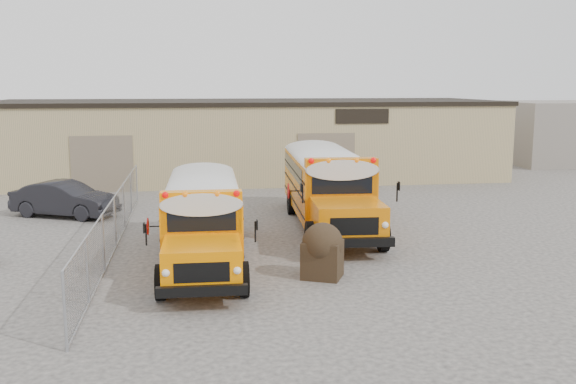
{
  "coord_description": "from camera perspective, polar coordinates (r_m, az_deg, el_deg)",
  "views": [
    {
      "loc": [
        -3.2,
        -19.5,
        5.66
      ],
      "look_at": [
        0.3,
        4.29,
        1.6
      ],
      "focal_mm": 40.0,
      "sensor_mm": 36.0,
      "label": 1
    }
  ],
  "objects": [
    {
      "name": "school_bus_left",
      "position": [
        26.53,
        -7.5,
        0.68
      ],
      "size": [
        2.93,
        9.46,
        2.75
      ],
      "color": "#FF8400",
      "rests_on": "ground"
    },
    {
      "name": "tarp_bundle",
      "position": [
        18.95,
        3.08,
        -5.14
      ],
      "size": [
        1.42,
        1.36,
        1.65
      ],
      "color": "black",
      "rests_on": "ground"
    },
    {
      "name": "distant_building_right",
      "position": [
        51.42,
        23.69,
        4.92
      ],
      "size": [
        10.0,
        8.0,
        4.4
      ],
      "primitive_type": "cube",
      "color": "gray",
      "rests_on": "ground"
    },
    {
      "name": "chainlink_fence",
      "position": [
        23.17,
        -15.13,
        -2.61
      ],
      "size": [
        0.07,
        18.07,
        1.81
      ],
      "color": "#999CA1",
      "rests_on": "ground"
    },
    {
      "name": "ground",
      "position": [
        20.55,
        0.93,
        -6.4
      ],
      "size": [
        120.0,
        120.0,
        0.0
      ],
      "primitive_type": "plane",
      "color": "#3C3A37",
      "rests_on": "ground"
    },
    {
      "name": "car_dark",
      "position": [
        29.25,
        -19.23,
        -0.59
      ],
      "size": [
        4.88,
        3.42,
        1.53
      ],
      "primitive_type": "imported",
      "rotation": [
        0.0,
        0.0,
        1.14
      ],
      "color": "black",
      "rests_on": "ground"
    },
    {
      "name": "warehouse",
      "position": [
        39.76,
        -3.73,
        4.82
      ],
      "size": [
        30.2,
        10.2,
        4.67
      ],
      "color": "tan",
      "rests_on": "ground"
    },
    {
      "name": "school_bus_right",
      "position": [
        32.29,
        1.76,
        2.72
      ],
      "size": [
        3.5,
        10.78,
        3.12
      ],
      "color": "orange",
      "rests_on": "ground"
    }
  ]
}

